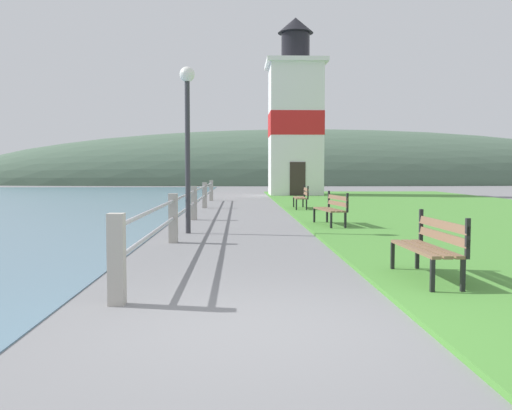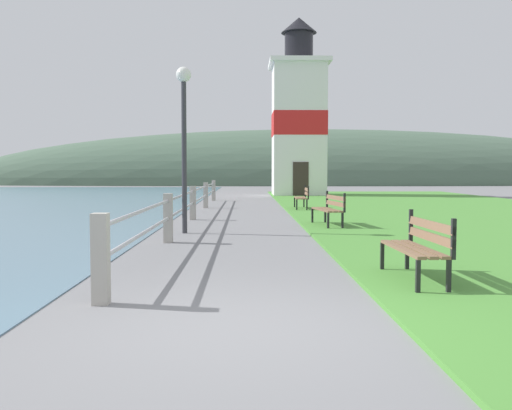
{
  "view_description": "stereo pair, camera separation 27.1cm",
  "coord_description": "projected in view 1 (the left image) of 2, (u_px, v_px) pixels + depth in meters",
  "views": [
    {
      "loc": [
        -0.15,
        -5.36,
        1.51
      ],
      "look_at": [
        0.46,
        14.55,
        0.3
      ],
      "focal_mm": 40.0,
      "sensor_mm": 36.0,
      "label": 1
    },
    {
      "loc": [
        0.13,
        -5.36,
        1.51
      ],
      "look_at": [
        0.46,
        14.55,
        0.3
      ],
      "focal_mm": 40.0,
      "sensor_mm": 36.0,
      "label": 2
    }
  ],
  "objects": [
    {
      "name": "ground_plane",
      "position": [
        254.0,
        328.0,
        5.44
      ],
      "size": [
        160.0,
        160.0,
        0.0
      ],
      "primitive_type": "plane",
      "color": "slate"
    },
    {
      "name": "grass_verge",
      "position": [
        468.0,
        214.0,
        19.22
      ],
      "size": [
        12.0,
        40.73,
        0.06
      ],
      "color": "#4C8E38",
      "rests_on": "ground_plane"
    },
    {
      "name": "seawall_railing",
      "position": [
        194.0,
        200.0,
        17.37
      ],
      "size": [
        0.18,
        22.26,
        1.03
      ],
      "color": "#A8A399",
      "rests_on": "ground_plane"
    },
    {
      "name": "park_bench_near",
      "position": [
        431.0,
        244.0,
        7.57
      ],
      "size": [
        0.52,
        1.66,
        0.94
      ],
      "rotation": [
        0.0,
        0.0,
        3.17
      ],
      "color": "brown",
      "rests_on": "ground_plane"
    },
    {
      "name": "park_bench_midway",
      "position": [
        332.0,
        207.0,
        15.12
      ],
      "size": [
        0.69,
        1.72,
        0.94
      ],
      "rotation": [
        0.0,
        0.0,
        3.27
      ],
      "color": "brown",
      "rests_on": "ground_plane"
    },
    {
      "name": "park_bench_far",
      "position": [
        302.0,
        196.0,
        21.69
      ],
      "size": [
        0.54,
        1.77,
        0.94
      ],
      "rotation": [
        0.0,
        0.0,
        3.1
      ],
      "color": "brown",
      "rests_on": "ground_plane"
    },
    {
      "name": "lighthouse",
      "position": [
        295.0,
        120.0,
        34.17
      ],
      "size": [
        3.54,
        3.54,
        10.58
      ],
      "color": "white",
      "rests_on": "ground_plane"
    },
    {
      "name": "lamp_post",
      "position": [
        187.0,
        119.0,
        13.53
      ],
      "size": [
        0.36,
        0.36,
        3.96
      ],
      "color": "#333338",
      "rests_on": "ground_plane"
    },
    {
      "name": "distant_hillside",
      "position": [
        313.0,
        184.0,
        62.71
      ],
      "size": [
        80.0,
        16.0,
        12.0
      ],
      "color": "#4C6651",
      "rests_on": "ground_plane"
    }
  ]
}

